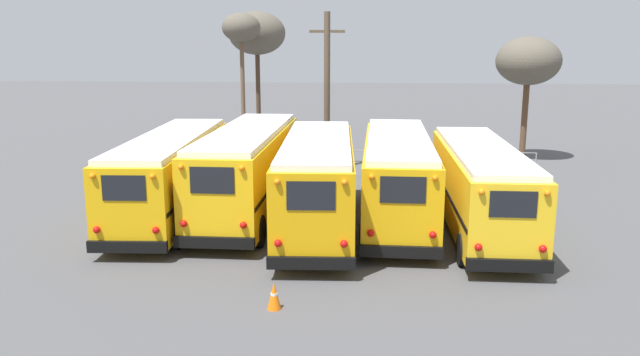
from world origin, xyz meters
TOP-DOWN VIEW (x-y plane):
  - ground_plane at (0.00, 0.00)m, footprint 160.00×160.00m
  - school_bus_0 at (-5.76, 0.42)m, footprint 3.07×11.00m
  - school_bus_1 at (-2.88, 0.97)m, footprint 2.63×10.90m
  - school_bus_2 at (0.00, -0.93)m, footprint 3.04×10.28m
  - school_bus_3 at (2.88, 0.59)m, footprint 2.62×10.70m
  - school_bus_4 at (5.76, -0.44)m, footprint 2.52×10.48m
  - utility_pole at (-0.45, 9.60)m, footprint 1.80×0.32m
  - bare_tree_0 at (10.42, 13.32)m, footprint 3.54×3.54m
  - bare_tree_1 at (-6.43, 17.20)m, footprint 2.43×2.43m
  - bare_tree_2 at (-6.01, 20.26)m, footprint 3.86×3.86m
  - fence_line at (0.00, 7.69)m, footprint 19.59×0.06m
  - traffic_cone at (-0.48, -7.89)m, footprint 0.36×0.36m

SIDE VIEW (x-z plane):
  - ground_plane at x=0.00m, z-range 0.00..0.00m
  - traffic_cone at x=-0.48m, z-range 0.00..0.71m
  - fence_line at x=0.00m, z-range 0.28..1.70m
  - school_bus_4 at x=5.76m, z-range 0.14..3.17m
  - school_bus_0 at x=-5.76m, z-range 0.14..3.27m
  - school_bus_3 at x=2.88m, z-range 0.14..3.33m
  - school_bus_2 at x=0.00m, z-range 0.15..3.44m
  - school_bus_1 at x=-2.88m, z-range 0.15..3.49m
  - utility_pole at x=-0.45m, z-range 0.13..8.22m
  - bare_tree_0 at x=10.42m, z-range 2.07..8.98m
  - bare_tree_2 at x=-6.01m, z-range 2.81..11.43m
  - bare_tree_1 at x=-6.43m, z-range 3.11..11.50m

